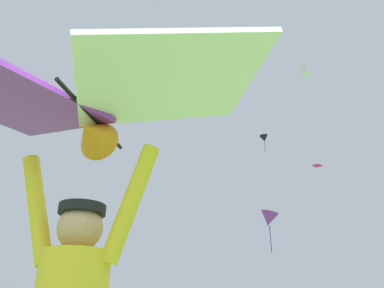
% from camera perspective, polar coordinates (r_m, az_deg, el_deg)
% --- Properties ---
extents(held_stunt_kite, '(2.18, 1.21, 0.44)m').
position_cam_1_polar(held_stunt_kite, '(2.24, -15.37, 6.21)').
color(held_stunt_kite, black).
extents(distant_kite_white_high_left, '(0.73, 0.66, 0.85)m').
position_cam_1_polar(distant_kite_white_high_left, '(28.70, 16.47, 10.47)').
color(distant_kite_white_high_left, white).
extents(distant_kite_purple_high_right, '(1.77, 1.65, 2.77)m').
position_cam_1_polar(distant_kite_purple_high_right, '(25.68, 11.41, -10.89)').
color(distant_kite_purple_high_right, purple).
extents(distant_kite_black_far_center, '(0.69, 0.67, 0.24)m').
position_cam_1_polar(distant_kite_black_far_center, '(21.65, 6.92, 12.38)').
color(distant_kite_black_far_center, black).
extents(distant_kite_magenta_mid_left, '(0.78, 0.77, 0.18)m').
position_cam_1_polar(distant_kite_magenta_mid_left, '(33.36, 18.22, -3.03)').
color(distant_kite_magenta_mid_left, '#DB2393').
extents(distant_kite_black_overhead_distant, '(1.09, 1.11, 1.90)m').
position_cam_1_polar(distant_kite_black_overhead_distant, '(38.11, 10.71, 0.82)').
color(distant_kite_black_overhead_distant, black).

